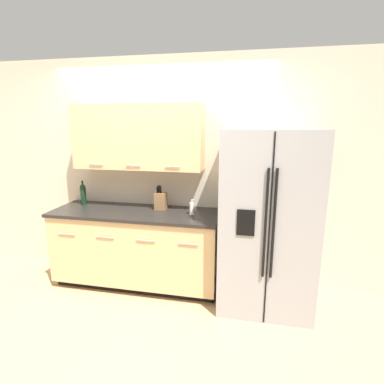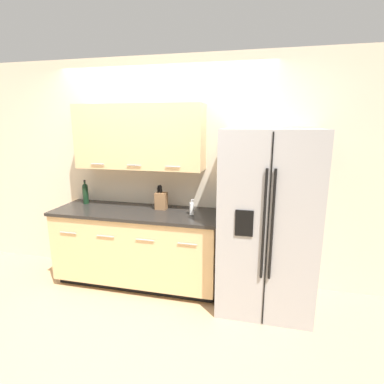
{
  "view_description": "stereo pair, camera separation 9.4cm",
  "coord_description": "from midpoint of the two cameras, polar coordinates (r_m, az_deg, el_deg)",
  "views": [
    {
      "loc": [
        1.05,
        -2.28,
        1.87
      ],
      "look_at": [
        0.42,
        0.77,
        1.15
      ],
      "focal_mm": 28.0,
      "sensor_mm": 36.0,
      "label": 1
    },
    {
      "loc": [
        1.14,
        -2.26,
        1.87
      ],
      "look_at": [
        0.42,
        0.77,
        1.15
      ],
      "focal_mm": 28.0,
      "sensor_mm": 36.0,
      "label": 2
    }
  ],
  "objects": [
    {
      "name": "knife_block",
      "position": [
        3.44,
        -5.11,
        -1.61
      ],
      "size": [
        0.13,
        0.1,
        0.29
      ],
      "color": "olive",
      "rests_on": "counter_unit"
    },
    {
      "name": "counter_unit",
      "position": [
        3.61,
        -9.47,
        -10.22
      ],
      "size": [
        1.91,
        0.64,
        0.9
      ],
      "color": "black",
      "rests_on": "ground_plane"
    },
    {
      "name": "soap_dispenser",
      "position": [
        3.24,
        0.78,
        -3.14
      ],
      "size": [
        0.05,
        0.05,
        0.17
      ],
      "color": "white",
      "rests_on": "counter_unit"
    },
    {
      "name": "ground_plane",
      "position": [
        3.14,
        -10.86,
        -23.76
      ],
      "size": [
        14.0,
        14.0,
        0.0
      ],
      "primitive_type": "plane",
      "color": "tan"
    },
    {
      "name": "refrigerator",
      "position": [
        3.12,
        14.96,
        -5.36
      ],
      "size": [
        0.92,
        0.8,
        1.82
      ],
      "color": "#9E9EA0",
      "rests_on": "ground_plane"
    },
    {
      "name": "wine_bottle",
      "position": [
        3.87,
        -18.99,
        -0.19
      ],
      "size": [
        0.07,
        0.07,
        0.29
      ],
      "color": "black",
      "rests_on": "counter_unit"
    },
    {
      "name": "wall_back",
      "position": [
        3.57,
        -5.48,
        5.2
      ],
      "size": [
        10.0,
        0.39,
        2.6
      ],
      "color": "beige",
      "rests_on": "ground_plane"
    }
  ]
}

